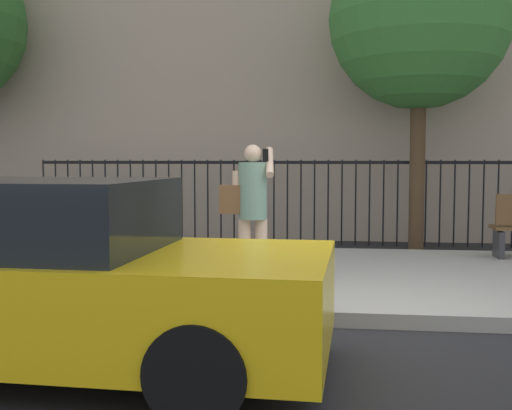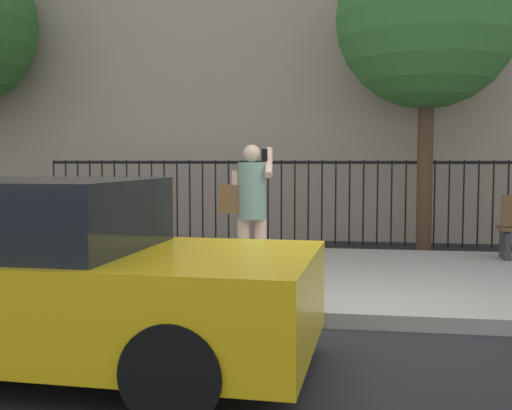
% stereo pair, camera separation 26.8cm
% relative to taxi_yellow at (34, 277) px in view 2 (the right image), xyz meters
% --- Properties ---
extents(ground_plane, '(60.00, 60.00, 0.00)m').
position_rel_taxi_yellow_xyz_m(ground_plane, '(2.43, 1.44, -0.70)').
color(ground_plane, black).
extents(sidewalk, '(28.00, 4.40, 0.15)m').
position_rel_taxi_yellow_xyz_m(sidewalk, '(2.43, 3.64, -0.63)').
color(sidewalk, '#9E9B93').
rests_on(sidewalk, ground).
extents(building_facade, '(28.00, 4.00, 10.11)m').
position_rel_taxi_yellow_xyz_m(building_facade, '(2.43, 9.94, 4.35)').
color(building_facade, tan).
rests_on(building_facade, ground).
extents(iron_fence, '(12.03, 0.04, 1.60)m').
position_rel_taxi_yellow_xyz_m(iron_fence, '(2.43, 7.34, 0.32)').
color(iron_fence, black).
rests_on(iron_fence, ground).
extents(taxi_yellow, '(4.26, 1.98, 1.45)m').
position_rel_taxi_yellow_xyz_m(taxi_yellow, '(0.00, 0.00, 0.00)').
color(taxi_yellow, yellow).
rests_on(taxi_yellow, ground).
extents(pedestrian_on_phone, '(0.68, 0.48, 1.63)m').
position_rel_taxi_yellow_xyz_m(pedestrian_on_phone, '(1.17, 2.94, 0.39)').
color(pedestrian_on_phone, beige).
rests_on(pedestrian_on_phone, sidewalk).
extents(street_tree_mid, '(3.11, 3.11, 5.58)m').
position_rel_taxi_yellow_xyz_m(street_tree_mid, '(3.59, 6.72, 3.30)').
color(street_tree_mid, '#4C3823').
rests_on(street_tree_mid, ground).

